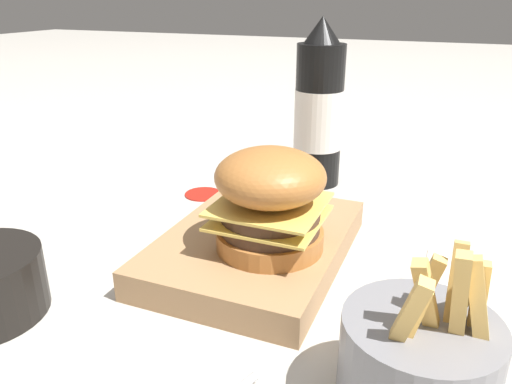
% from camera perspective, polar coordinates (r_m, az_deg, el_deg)
% --- Properties ---
extents(ground_plane, '(6.00, 6.00, 0.00)m').
position_cam_1_polar(ground_plane, '(0.57, -7.13, -8.60)').
color(ground_plane, '#B7B2A8').
extents(serving_board, '(0.27, 0.19, 0.03)m').
position_cam_1_polar(serving_board, '(0.58, 0.00, -6.13)').
color(serving_board, '#A37A51').
rests_on(serving_board, ground_plane).
extents(burger, '(0.12, 0.12, 0.11)m').
position_cam_1_polar(burger, '(0.52, 1.62, -0.84)').
color(burger, '#AD6B33').
rests_on(burger, serving_board).
extents(ketchup_bottle, '(0.08, 0.08, 0.26)m').
position_cam_1_polar(ketchup_bottle, '(0.79, 7.17, 9.07)').
color(ketchup_bottle, black).
rests_on(ketchup_bottle, ground_plane).
extents(fries_basket, '(0.11, 0.11, 0.14)m').
position_cam_1_polar(fries_basket, '(0.40, 18.09, -18.09)').
color(fries_basket, slate).
rests_on(fries_basket, ground_plane).
extents(ketchup_puddle, '(0.06, 0.06, 0.00)m').
position_cam_1_polar(ketchup_puddle, '(0.77, -6.04, -0.18)').
color(ketchup_puddle, '#B21E14').
rests_on(ketchup_puddle, ground_plane).
extents(parchment_square, '(0.16, 0.16, 0.00)m').
position_cam_1_polar(parchment_square, '(0.57, 26.57, -10.79)').
color(parchment_square, beige).
rests_on(parchment_square, ground_plane).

